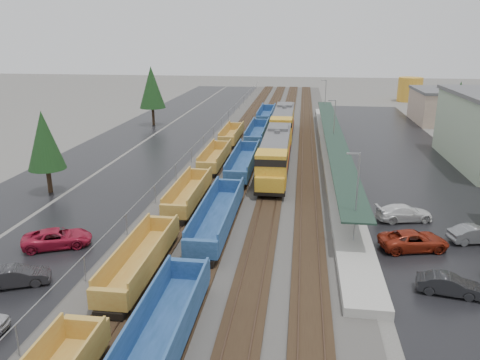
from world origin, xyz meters
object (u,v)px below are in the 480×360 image
Objects in this scene: parked_car_east_a at (449,285)px; parked_car_east_c at (404,213)px; well_string_yellow at (169,222)px; parked_car_east_e at (475,234)px; locomotive_lead at (276,155)px; storage_tank at (410,89)px; parked_car_west_c at (57,238)px; parked_car_west_b at (17,276)px; well_string_blue at (233,185)px; locomotive_trail at (283,123)px; parked_car_east_b at (414,241)px.

parked_car_east_a is 0.79× the size of parked_car_east_c.
parked_car_east_e is (25.67, 1.63, -0.39)m from well_string_yellow.
storage_tank is (30.21, 70.79, 0.45)m from locomotive_lead.
locomotive_lead is 4.92× the size of parked_car_east_e.
parked_car_east_c is at bearing -95.45° from parked_car_west_c.
parked_car_west_b is (-7.95, -9.93, -0.41)m from well_string_yellow.
well_string_yellow is 22.32m from parked_car_east_a.
well_string_yellow is at bearing 91.93° from parked_car_east_c.
storage_tank is at bearing 66.89° from locomotive_lead.
well_string_blue is at bearing 60.22° from parked_car_east_c.
parked_car_east_c is at bearing -69.57° from locomotive_trail.
parked_car_east_a is 0.94× the size of parked_car_east_e.
well_string_blue is 19.71× the size of parked_car_west_c.
parked_car_east_b is 5.74m from parked_car_east_e.
parked_car_east_c is at bearing 15.59° from well_string_yellow.
parked_car_east_e is (-12.54, -88.18, -2.31)m from storage_tank.
locomotive_trail is at bearing 25.78° from parked_car_east_a.
parked_car_east_b is (20.29, -0.40, -0.36)m from well_string_yellow.
well_string_yellow is at bearing -62.59° from parked_car_west_b.
well_string_blue is 24.82× the size of parked_car_west_b.
well_string_yellow is (-8.00, -19.02, -1.47)m from locomotive_lead.
parked_car_east_e is at bearing -94.92° from parked_car_west_b.
locomotive_trail is 3.94× the size of parked_car_east_b.
well_string_yellow is 9.12m from parked_car_west_c.
locomotive_lead reaches higher than parked_car_east_c.
locomotive_lead is at bearing 67.19° from well_string_yellow.
parked_car_west_c is 29.65m from parked_car_east_a.
locomotive_lead is 24.86m from parked_car_east_e.
locomotive_trail is at bearing 10.54° from parked_car_east_e.
well_string_blue reaches higher than parked_car_west_c.
storage_tank is at bearing 66.95° from well_string_yellow.
parked_car_west_c is (-16.32, -22.75, -1.84)m from locomotive_lead.
parked_car_east_a is at bearing 138.51° from parked_car_east_e.
parked_car_east_c is at bearing -101.74° from storage_tank.
parked_car_east_b is (28.25, 9.53, 0.06)m from parked_car_west_b.
well_string_blue reaches higher than parked_car_east_a.
parked_car_east_c is (20.75, 5.79, -0.36)m from well_string_yellow.
locomotive_lead is 18.46m from parked_car_east_c.
parked_car_east_a is 12.94m from parked_car_east_c.
parked_car_west_c is 0.98× the size of parked_car_east_b.
storage_tank is 89.10m from parked_car_east_e.
locomotive_lead is at bearing -113.11° from storage_tank.
locomotive_lead is 0.25× the size of well_string_yellow.
well_string_blue is 19.35× the size of parked_car_east_b.
locomotive_lead reaches higher than well_string_yellow.
parked_car_east_e is at bearing -98.09° from storage_tank.
well_string_yellow is at bearing -112.81° from locomotive_lead.
parked_car_east_b is at bearing -106.94° from parked_car_west_c.
parked_car_west_b reaches higher than parked_car_east_a.
parked_car_west_b is 0.79× the size of parked_car_west_c.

